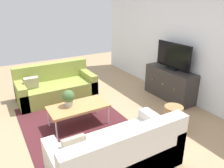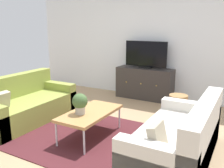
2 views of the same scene
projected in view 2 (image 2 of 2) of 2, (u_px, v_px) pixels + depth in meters
name	position (u px, v px, depth m)	size (l,w,h in m)	color
ground_plane	(93.00, 134.00, 4.02)	(10.00, 10.00, 0.00)	tan
wall_back	(152.00, 40.00, 5.86)	(6.40, 0.12, 2.70)	white
area_rug	(87.00, 137.00, 3.89)	(2.50, 1.90, 0.01)	#4C1E23
couch_left_side	(23.00, 106.00, 4.55)	(0.87, 1.78, 0.81)	olive
couch_right_side	(182.00, 141.00, 3.18)	(0.87, 1.78, 0.81)	silver
coffee_table	(90.00, 114.00, 3.82)	(0.56, 1.09, 0.42)	#B7844C
potted_plant	(80.00, 103.00, 3.68)	(0.23, 0.23, 0.31)	#B7B2A8
tv_console	(145.00, 83.00, 5.87)	(1.32, 0.47, 0.72)	#332D2B
flat_screen_tv	(146.00, 55.00, 5.73)	(1.00, 0.16, 0.62)	black
wicker_basket	(178.00, 107.00, 4.63)	(0.34, 0.34, 0.45)	#9E7547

